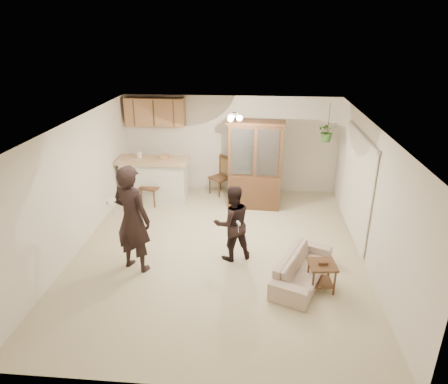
# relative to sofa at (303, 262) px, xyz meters

# --- Properties ---
(floor) EXTENTS (6.50, 6.50, 0.00)m
(floor) POSITION_rel_sofa_xyz_m (-1.53, 0.88, -0.37)
(floor) COLOR beige
(floor) RESTS_ON ground
(ceiling) EXTENTS (5.50, 6.50, 0.02)m
(ceiling) POSITION_rel_sofa_xyz_m (-1.53, 0.88, 2.13)
(ceiling) COLOR white
(ceiling) RESTS_ON wall_back
(wall_back) EXTENTS (5.50, 0.02, 2.50)m
(wall_back) POSITION_rel_sofa_xyz_m (-1.53, 4.13, 0.88)
(wall_back) COLOR silver
(wall_back) RESTS_ON ground
(wall_front) EXTENTS (5.50, 0.02, 2.50)m
(wall_front) POSITION_rel_sofa_xyz_m (-1.53, -2.37, 0.88)
(wall_front) COLOR silver
(wall_front) RESTS_ON ground
(wall_left) EXTENTS (0.02, 6.50, 2.50)m
(wall_left) POSITION_rel_sofa_xyz_m (-4.28, 0.88, 0.88)
(wall_left) COLOR silver
(wall_left) RESTS_ON ground
(wall_right) EXTENTS (0.02, 6.50, 2.50)m
(wall_right) POSITION_rel_sofa_xyz_m (1.22, 0.88, 0.88)
(wall_right) COLOR silver
(wall_right) RESTS_ON ground
(breakfast_bar) EXTENTS (1.60, 0.55, 1.00)m
(breakfast_bar) POSITION_rel_sofa_xyz_m (-3.38, 3.23, 0.13)
(breakfast_bar) COLOR silver
(breakfast_bar) RESTS_ON floor
(bar_top) EXTENTS (1.75, 0.70, 0.08)m
(bar_top) POSITION_rel_sofa_xyz_m (-3.38, 3.23, 0.68)
(bar_top) COLOR tan
(bar_top) RESTS_ON breakfast_bar
(upper_cabinets) EXTENTS (1.50, 0.34, 0.70)m
(upper_cabinets) POSITION_rel_sofa_xyz_m (-3.43, 3.95, 1.73)
(upper_cabinets) COLOR #90623F
(upper_cabinets) RESTS_ON wall_back
(vertical_blinds) EXTENTS (0.06, 2.30, 2.10)m
(vertical_blinds) POSITION_rel_sofa_xyz_m (1.18, 1.78, 0.73)
(vertical_blinds) COLOR silver
(vertical_blinds) RESTS_ON wall_right
(ceiling_fixture) EXTENTS (0.36, 0.36, 0.20)m
(ceiling_fixture) POSITION_rel_sofa_xyz_m (-1.33, 2.08, 2.03)
(ceiling_fixture) COLOR #FFE8BF
(ceiling_fixture) RESTS_ON ceiling
(hanging_plant) EXTENTS (0.43, 0.37, 0.48)m
(hanging_plant) POSITION_rel_sofa_xyz_m (0.77, 3.28, 1.48)
(hanging_plant) COLOR #2C6026
(hanging_plant) RESTS_ON ceiling
(plant_cord) EXTENTS (0.01, 0.01, 0.65)m
(plant_cord) POSITION_rel_sofa_xyz_m (0.77, 3.28, 1.81)
(plant_cord) COLOR black
(plant_cord) RESTS_ON ceiling
(sofa) EXTENTS (1.40, 2.01, 0.73)m
(sofa) POSITION_rel_sofa_xyz_m (0.00, 0.00, 0.00)
(sofa) COLOR beige
(sofa) RESTS_ON floor
(adult) EXTENTS (0.77, 0.64, 1.80)m
(adult) POSITION_rel_sofa_xyz_m (-2.97, 0.15, 0.53)
(adult) COLOR black
(adult) RESTS_ON floor
(child) EXTENTS (0.80, 0.72, 1.35)m
(child) POSITION_rel_sofa_xyz_m (-1.26, 0.64, 0.31)
(child) COLOR black
(child) RESTS_ON floor
(china_hutch) EXTENTS (1.37, 0.60, 2.11)m
(china_hutch) POSITION_rel_sofa_xyz_m (-0.88, 3.05, 0.68)
(china_hutch) COLOR #3A2415
(china_hutch) RESTS_ON floor
(side_table) EXTENTS (0.49, 0.49, 0.54)m
(side_table) POSITION_rel_sofa_xyz_m (0.29, -0.21, -0.11)
(side_table) COLOR #3A2415
(side_table) RESTS_ON floor
(chair_bar) EXTENTS (0.56, 0.56, 1.00)m
(chair_bar) POSITION_rel_sofa_xyz_m (-3.41, 3.00, -0.08)
(chair_bar) COLOR #3A2415
(chair_bar) RESTS_ON floor
(chair_hutch_left) EXTENTS (0.63, 0.63, 1.00)m
(chair_hutch_left) POSITION_rel_sofa_xyz_m (-1.79, 3.77, -0.08)
(chair_hutch_left) COLOR #3A2415
(chair_hutch_left) RESTS_ON floor
(chair_hutch_right) EXTENTS (0.55, 0.55, 1.01)m
(chair_hutch_right) POSITION_rel_sofa_xyz_m (-1.33, 3.81, -0.08)
(chair_hutch_right) COLOR #3A2415
(chair_hutch_right) RESTS_ON floor
(controller_adult) EXTENTS (0.11, 0.18, 0.05)m
(controller_adult) POSITION_rel_sofa_xyz_m (-3.14, -0.28, 1.15)
(controller_adult) COLOR white
(controller_adult) RESTS_ON adult
(controller_child) EXTENTS (0.08, 0.13, 0.04)m
(controller_child) POSITION_rel_sofa_xyz_m (-1.13, 0.33, 0.53)
(controller_child) COLOR white
(controller_child) RESTS_ON child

